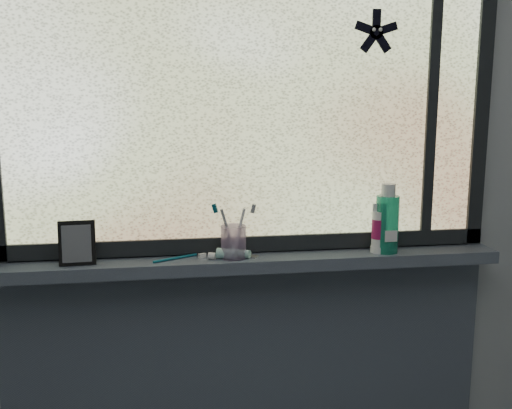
{
  "coord_description": "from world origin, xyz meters",
  "views": [
    {
      "loc": [
        -0.25,
        -0.51,
        1.51
      ],
      "look_at": [
        -0.02,
        1.05,
        1.22
      ],
      "focal_mm": 40.0,
      "sensor_mm": 36.0,
      "label": 1
    }
  ],
  "objects_px": {
    "toothbrush_cup": "(234,242)",
    "cream_tube": "(379,227)",
    "mouthwash_bottle": "(387,218)",
    "vanity_mirror": "(77,243)"
  },
  "relations": [
    {
      "from": "vanity_mirror",
      "to": "cream_tube",
      "type": "distance_m",
      "value": 0.95
    },
    {
      "from": "cream_tube",
      "to": "mouthwash_bottle",
      "type": "bearing_deg",
      "value": -0.85
    },
    {
      "from": "toothbrush_cup",
      "to": "mouthwash_bottle",
      "type": "relative_size",
      "value": 0.56
    },
    {
      "from": "toothbrush_cup",
      "to": "cream_tube",
      "type": "height_order",
      "value": "cream_tube"
    },
    {
      "from": "toothbrush_cup",
      "to": "mouthwash_bottle",
      "type": "bearing_deg",
      "value": -0.71
    },
    {
      "from": "vanity_mirror",
      "to": "toothbrush_cup",
      "type": "xyz_separation_m",
      "value": [
        0.47,
        0.0,
        -0.02
      ]
    },
    {
      "from": "toothbrush_cup",
      "to": "mouthwash_bottle",
      "type": "height_order",
      "value": "mouthwash_bottle"
    },
    {
      "from": "vanity_mirror",
      "to": "toothbrush_cup",
      "type": "relative_size",
      "value": 1.3
    },
    {
      "from": "vanity_mirror",
      "to": "cream_tube",
      "type": "xyz_separation_m",
      "value": [
        0.95,
        -0.0,
        0.02
      ]
    },
    {
      "from": "mouthwash_bottle",
      "to": "vanity_mirror",
      "type": "bearing_deg",
      "value": 179.79
    }
  ]
}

